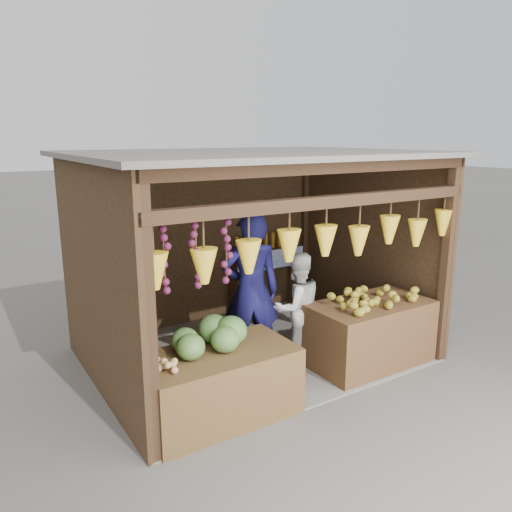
{
  "coord_description": "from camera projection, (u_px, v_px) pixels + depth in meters",
  "views": [
    {
      "loc": [
        -3.28,
        -5.24,
        2.84
      ],
      "look_at": [
        -0.02,
        -0.1,
        1.37
      ],
      "focal_mm": 35.0,
      "sensor_mm": 36.0,
      "label": 1
    }
  ],
  "objects": [
    {
      "name": "back_shelf",
      "position": [
        266.0,
        261.0,
        8.07
      ],
      "size": [
        1.25,
        0.32,
        1.32
      ],
      "color": "#382314",
      "rests_on": "ground"
    },
    {
      "name": "counter_right",
      "position": [
        369.0,
        333.0,
        6.31
      ],
      "size": [
        1.55,
        0.85,
        0.82
      ],
      "primitive_type": "cube",
      "color": "#482E18",
      "rests_on": "ground"
    },
    {
      "name": "melon_pile",
      "position": [
        205.0,
        336.0,
        5.02
      ],
      "size": [
        1.0,
        0.5,
        0.32
      ],
      "primitive_type": null,
      "color": "#16531B",
      "rests_on": "counter_left"
    },
    {
      "name": "counter_left",
      "position": [
        218.0,
        384.0,
        5.11
      ],
      "size": [
        1.58,
        0.85,
        0.72
      ],
      "primitive_type": "cube",
      "color": "#4C3319",
      "rests_on": "ground"
    },
    {
      "name": "tanfruit_pile",
      "position": [
        162.0,
        363.0,
        4.64
      ],
      "size": [
        0.34,
        0.4,
        0.13
      ],
      "primitive_type": null,
      "color": "#AE8550",
      "rests_on": "counter_left"
    },
    {
      "name": "stool",
      "position": [
        119.0,
        374.0,
        5.77
      ],
      "size": [
        0.33,
        0.33,
        0.31
      ],
      "primitive_type": "cube",
      "color": "black",
      "rests_on": "ground"
    },
    {
      "name": "stall_structure",
      "position": [
        253.0,
        232.0,
        6.23
      ],
      "size": [
        4.3,
        3.3,
        2.66
      ],
      "color": "slate",
      "rests_on": "ground"
    },
    {
      "name": "man_standing",
      "position": [
        251.0,
        291.0,
        6.11
      ],
      "size": [
        0.84,
        0.71,
        1.97
      ],
      "primitive_type": "imported",
      "rotation": [
        0.0,
        0.0,
        2.75
      ],
      "color": "#141246",
      "rests_on": "ground"
    },
    {
      "name": "vendor_seated",
      "position": [
        116.0,
        321.0,
        5.61
      ],
      "size": [
        0.58,
        0.55,
        1.0
      ],
      "primitive_type": "imported",
      "rotation": [
        0.0,
        0.0,
        2.5
      ],
      "color": "brown",
      "rests_on": "stool"
    },
    {
      "name": "ground",
      "position": [
        253.0,
        354.0,
        6.68
      ],
      "size": [
        80.0,
        80.0,
        0.0
      ],
      "primitive_type": "plane",
      "color": "#514F49",
      "rests_on": "ground"
    },
    {
      "name": "woman_standing",
      "position": [
        297.0,
        307.0,
        6.34
      ],
      "size": [
        0.73,
        0.59,
        1.43
      ],
      "primitive_type": "imported",
      "rotation": [
        0.0,
        0.0,
        3.06
      ],
      "color": "silver",
      "rests_on": "ground"
    },
    {
      "name": "mango_pile",
      "position": [
        379.0,
        294.0,
        6.19
      ],
      "size": [
        1.4,
        0.64,
        0.22
      ],
      "primitive_type": null,
      "color": "orange",
      "rests_on": "counter_right"
    }
  ]
}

